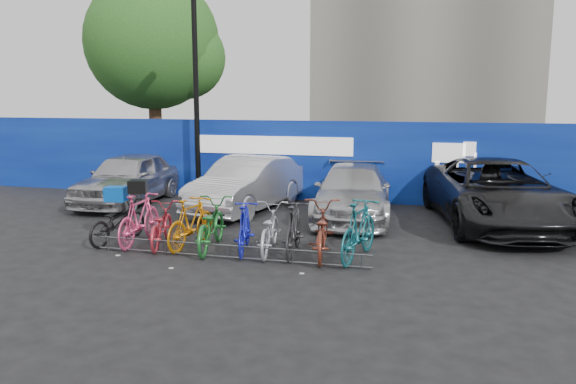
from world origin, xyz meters
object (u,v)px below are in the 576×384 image
(bike_1, at_px, (139,219))
(bike_4, at_px, (210,225))
(bike_8, at_px, (321,230))
(bike_9, at_px, (359,230))
(bike_rack, at_px, (227,251))
(bike_6, at_px, (269,229))
(bike_2, at_px, (161,225))
(car_1, at_px, (247,184))
(bike_0, at_px, (118,222))
(lamppost, at_px, (196,91))
(tree, at_px, (159,46))
(car_0, at_px, (128,178))
(bike_7, at_px, (294,229))
(car_3, at_px, (496,193))
(car_2, at_px, (353,192))
(bike_5, at_px, (244,228))
(bike_3, at_px, (191,223))

(bike_1, bearing_deg, bike_4, 176.65)
(bike_8, xyz_separation_m, bike_9, (0.74, -0.02, 0.05))
(bike_rack, distance_m, bike_6, 0.98)
(bike_2, bearing_deg, bike_rack, 147.45)
(bike_6, bearing_deg, car_1, -72.93)
(car_1, height_order, bike_0, car_1)
(lamppost, relative_size, bike_9, 3.14)
(tree, relative_size, bike_9, 4.01)
(car_0, xyz_separation_m, bike_9, (7.30, -4.08, -0.17))
(bike_2, bearing_deg, bike_7, 167.52)
(bike_rack, distance_m, bike_1, 2.33)
(bike_8, bearing_deg, car_3, -142.96)
(bike_rack, height_order, car_2, car_2)
(tree, relative_size, bike_4, 3.92)
(bike_2, height_order, bike_9, bike_9)
(bike_9, bearing_deg, bike_8, 9.68)
(bike_9, bearing_deg, lamppost, -32.38)
(bike_rack, distance_m, car_0, 6.78)
(bike_8, bearing_deg, bike_5, -5.44)
(tree, bearing_deg, bike_6, -53.41)
(car_0, distance_m, bike_4, 5.94)
(bike_8, bearing_deg, bike_4, -7.60)
(bike_4, bearing_deg, bike_7, 173.56)
(bike_0, relative_size, bike_9, 0.89)
(car_3, height_order, bike_3, car_3)
(bike_1, relative_size, bike_3, 1.05)
(bike_rack, bearing_deg, bike_0, 166.85)
(bike_4, bearing_deg, bike_8, 173.30)
(bike_rack, height_order, bike_1, bike_1)
(tree, bearing_deg, bike_0, -68.13)
(bike_6, distance_m, bike_8, 1.07)
(bike_5, relative_size, bike_7, 0.97)
(bike_9, bearing_deg, car_0, -18.03)
(bike_7, xyz_separation_m, bike_9, (1.29, -0.01, 0.06))
(lamppost, height_order, bike_8, lamppost)
(bike_6, bearing_deg, bike_8, 172.00)
(bike_2, bearing_deg, car_2, -146.32)
(bike_3, xyz_separation_m, bike_7, (2.19, 0.00, -0.01))
(bike_2, bearing_deg, bike_6, 168.27)
(tree, height_order, bike_0, tree)
(bike_0, xyz_separation_m, bike_1, (0.54, -0.03, 0.10))
(bike_3, bearing_deg, bike_5, -176.47)
(bike_2, bearing_deg, bike_5, 165.32)
(bike_9, bearing_deg, bike_6, 10.19)
(bike_5, relative_size, bike_9, 0.87)
(tree, bearing_deg, car_0, -72.07)
(bike_0, bearing_deg, car_2, -131.05)
(car_3, distance_m, bike_9, 4.72)
(bike_2, relative_size, bike_3, 0.97)
(car_2, distance_m, bike_7, 3.81)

